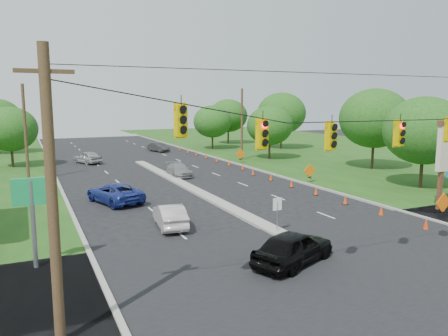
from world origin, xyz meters
name	(u,v)px	position (x,y,z in m)	size (l,w,h in m)	color
ground	(348,270)	(0.00, 0.00, 0.00)	(160.00, 160.00, 0.00)	black
grass_right	(439,167)	(30.00, 20.00, 0.00)	(40.00, 160.00, 0.06)	#1E4714
cross_street	(348,270)	(0.00, 0.00, 0.00)	(160.00, 14.00, 0.02)	black
curb_left	(56,179)	(-10.10, 30.00, 0.00)	(0.25, 110.00, 0.16)	gray
curb_right	(243,166)	(10.10, 30.00, 0.00)	(0.25, 110.00, 0.16)	gray
median	(187,187)	(0.00, 21.00, 0.00)	(1.00, 34.00, 0.18)	gray
median_sign	(277,208)	(0.00, 6.00, 1.46)	(0.55, 0.06, 2.05)	gray
signal_span	(369,162)	(-0.05, -1.00, 4.97)	(25.60, 0.32, 9.00)	#422D1C
utility_pole_far_left	(26,133)	(-12.50, 30.00, 4.50)	(0.28, 0.28, 9.00)	#422D1C
utility_pole_far_right	(242,125)	(12.50, 35.00, 4.50)	(0.28, 0.28, 9.00)	#422D1C
cone_0	(426,224)	(8.21, 3.00, 0.35)	(0.32, 0.32, 0.70)	#E03D0B
cone_1	(381,211)	(8.21, 6.50, 0.35)	(0.32, 0.32, 0.70)	#E03D0B
cone_2	(345,200)	(8.21, 10.00, 0.35)	(0.32, 0.32, 0.70)	#E03D0B
cone_3	(316,191)	(8.21, 13.50, 0.35)	(0.32, 0.32, 0.70)	#E03D0B
cone_4	(292,183)	(8.21, 17.00, 0.35)	(0.32, 0.32, 0.70)	#E03D0B
cone_5	(271,177)	(8.21, 20.50, 0.35)	(0.32, 0.32, 0.70)	#E03D0B
cone_6	(253,172)	(8.21, 24.00, 0.35)	(0.32, 0.32, 0.70)	#E03D0B
cone_7	(243,167)	(8.81, 27.50, 0.35)	(0.32, 0.32, 0.70)	#E03D0B
cone_8	(229,163)	(8.81, 31.00, 0.35)	(0.32, 0.32, 0.70)	#E03D0B
cone_9	(217,159)	(8.81, 34.50, 0.35)	(0.32, 0.32, 0.70)	#E03D0B
cone_10	(206,156)	(8.81, 38.00, 0.35)	(0.32, 0.32, 0.70)	#E03D0B
cone_11	(196,153)	(8.81, 41.50, 0.35)	(0.32, 0.32, 0.70)	#E03D0B
cone_12	(188,151)	(8.81, 45.00, 0.35)	(0.32, 0.32, 0.70)	#E03D0B
cone_13	(180,148)	(8.81, 48.50, 0.35)	(0.32, 0.32, 0.70)	#E03D0B
work_sign_0	(443,204)	(10.80, 4.00, 1.09)	(1.27, 0.58, 1.37)	black
work_sign_1	(310,171)	(10.80, 18.00, 1.09)	(1.27, 0.58, 1.37)	black
work_sign_2	(240,155)	(10.80, 32.00, 1.09)	(1.27, 0.58, 1.37)	black
tree_5	(10,129)	(-14.00, 40.00, 4.34)	(5.88, 5.88, 6.86)	black
tree_7	(424,131)	(18.00, 12.00, 4.96)	(6.72, 6.72, 7.84)	black
tree_8	(374,118)	(22.00, 22.00, 5.58)	(7.56, 7.56, 8.82)	black
tree_9	(270,126)	(16.00, 34.00, 4.34)	(5.88, 5.88, 6.86)	black
tree_10	(282,113)	(24.00, 44.00, 5.58)	(7.56, 7.56, 8.82)	black
tree_11	(228,116)	(20.00, 55.00, 4.96)	(6.72, 6.72, 7.84)	black
tree_12	(212,121)	(14.00, 48.00, 4.34)	(5.88, 5.88, 6.86)	black
black_sedan	(293,248)	(-1.81, 1.64, 0.80)	(1.88, 4.68, 1.59)	black
white_sedan	(170,216)	(-5.08, 9.79, 0.69)	(1.46, 4.18, 1.38)	beige
blue_pickup	(115,193)	(-6.85, 17.50, 0.74)	(2.45, 5.30, 1.47)	navy
silver_car_far	(179,170)	(1.19, 26.59, 0.64)	(1.80, 4.42, 1.28)	gray
silver_car_oncoming	(88,157)	(-5.86, 39.80, 0.75)	(1.77, 4.39, 1.50)	#9F9EA1
dark_car_receding	(158,147)	(5.44, 48.56, 0.66)	(1.40, 4.01, 1.32)	#2C2C2C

